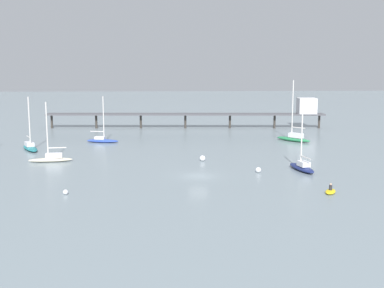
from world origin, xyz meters
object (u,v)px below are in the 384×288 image
at_px(pier, 238,111).
at_px(mooring_buoy_mid, 203,158).
at_px(sailboat_green, 294,137).
at_px(mooring_buoy_near, 258,170).
at_px(sailboat_cream, 51,158).
at_px(mooring_buoy_outer, 66,192).
at_px(dinghy_yellow, 330,191).
at_px(sailboat_navy, 302,166).
at_px(sailboat_blue, 102,139).
at_px(sailboat_teal, 30,146).

height_order(pier, mooring_buoy_mid, pier).
bearing_deg(sailboat_green, mooring_buoy_near, -113.37).
height_order(sailboat_cream, mooring_buoy_outer, sailboat_cream).
bearing_deg(sailboat_cream, mooring_buoy_outer, -72.81).
xyz_separation_m(dinghy_yellow, mooring_buoy_mid, (-13.35, 19.49, 0.21)).
distance_m(pier, sailboat_cream, 50.42).
bearing_deg(sailboat_green, dinghy_yellow, -97.95).
bearing_deg(mooring_buoy_near, sailboat_cream, 163.29).
distance_m(sailboat_green, mooring_buoy_mid, 26.30).
bearing_deg(mooring_buoy_mid, dinghy_yellow, -55.59).
height_order(sailboat_navy, mooring_buoy_outer, sailboat_navy).
relative_size(mooring_buoy_outer, mooring_buoy_mid, 0.67).
relative_size(sailboat_blue, mooring_buoy_mid, 10.01).
bearing_deg(sailboat_blue, sailboat_navy, -40.37).
distance_m(pier, sailboat_navy, 45.73).
relative_size(sailboat_cream, dinghy_yellow, 3.35).
bearing_deg(sailboat_blue, dinghy_yellow, -51.12).
bearing_deg(mooring_buoy_outer, sailboat_green, 46.41).
bearing_deg(pier, mooring_buoy_near, -94.41).
height_order(sailboat_cream, mooring_buoy_mid, sailboat_cream).
distance_m(sailboat_cream, mooring_buoy_mid, 22.81).
bearing_deg(sailboat_green, sailboat_cream, -156.51).
relative_size(sailboat_navy, sailboat_blue, 0.93).
relative_size(mooring_buoy_near, mooring_buoy_mid, 0.86).
height_order(sailboat_teal, mooring_buoy_outer, sailboat_teal).
xyz_separation_m(sailboat_blue, mooring_buoy_near, (24.56, -27.27, -0.20)).
relative_size(mooring_buoy_near, mooring_buoy_outer, 1.29).
height_order(sailboat_teal, sailboat_blue, sailboat_teal).
relative_size(sailboat_cream, mooring_buoy_outer, 15.67).
bearing_deg(sailboat_cream, pier, 48.41).
relative_size(pier, dinghy_yellow, 23.41).
xyz_separation_m(sailboat_navy, mooring_buoy_outer, (-30.13, -11.36, -0.30)).
height_order(pier, sailboat_green, sailboat_green).
xyz_separation_m(sailboat_cream, mooring_buoy_near, (29.80, -8.95, -0.28)).
relative_size(sailboat_green, mooring_buoy_mid, 13.35).
distance_m(sailboat_teal, sailboat_navy, 46.23).
height_order(sailboat_navy, sailboat_blue, sailboat_blue).
xyz_separation_m(sailboat_blue, mooring_buoy_mid, (17.55, -18.83, -0.14)).
bearing_deg(sailboat_navy, mooring_buoy_mid, 150.93).
distance_m(sailboat_teal, sailboat_blue, 13.52).
relative_size(sailboat_navy, sailboat_green, 0.70).
xyz_separation_m(mooring_buoy_outer, mooring_buoy_mid, (16.84, 18.75, 0.14)).
xyz_separation_m(pier, dinghy_yellow, (2.76, -57.63, -3.75)).
distance_m(sailboat_teal, dinghy_yellow, 52.40).
height_order(sailboat_navy, sailboat_cream, sailboat_cream).
xyz_separation_m(dinghy_yellow, mooring_buoy_outer, (-30.19, 0.74, 0.07)).
distance_m(sailboat_blue, sailboat_cream, 19.06).
relative_size(sailboat_cream, mooring_buoy_near, 12.13).
bearing_deg(sailboat_green, sailboat_teal, -171.58).
relative_size(dinghy_yellow, mooring_buoy_near, 3.62).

